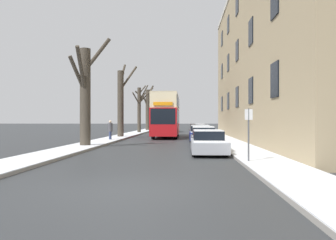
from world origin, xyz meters
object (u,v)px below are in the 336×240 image
Objects in this scene: parked_car_2 at (200,134)px; street_sign_post at (249,132)px; bare_tree_left_0 at (85,94)px; pedestrian_left_sidewalk at (110,130)px; bare_tree_left_3 at (147,108)px; double_decker_bus at (166,113)px; parked_car_0 at (208,143)px; bare_tree_left_1 at (121,101)px; oncoming_van at (167,123)px; bare_tree_left_2 at (140,108)px; parked_car_3 at (198,131)px; parked_car_1 at (203,137)px.

street_sign_post is (1.37, -14.91, 0.69)m from parked_car_2.
pedestrian_left_sidewalk is (0.16, 6.58, -2.62)m from bare_tree_left_0.
bare_tree_left_3 is 0.78× the size of double_decker_bus.
bare_tree_left_3 is at bearing 102.32° from street_sign_post.
double_decker_bus is 2.20× the size of parked_car_0.
bare_tree_left_1 is 17.92m from oncoming_van.
parked_car_0 is at bearing -24.71° from bare_tree_left_0.
bare_tree_left_2 reaches higher than parked_car_3.
double_decker_bus reaches higher than parked_car_1.
bare_tree_left_0 is 23.65m from bare_tree_left_2.
parked_car_2 is 0.96× the size of parked_car_3.
double_decker_bus is 2.30× the size of parked_car_2.
street_sign_post is at bearing -81.57° from oncoming_van.
double_decker_bus is 12.31m from parked_car_1.
parked_car_1 is (-0.00, 5.17, 0.04)m from parked_car_0.
parked_car_0 is 4.64m from street_sign_post.
parked_car_3 is at bearing -54.03° from bare_tree_left_2.
double_decker_bus is at bearing 70.48° from bare_tree_left_0.
oncoming_van reaches higher than pedestrian_left_sidewalk.
bare_tree_left_2 is at bearing 88.65° from bare_tree_left_1.
bare_tree_left_2 is 10.66m from bare_tree_left_3.
bare_tree_left_2 is 23.65m from parked_car_1.
parked_car_3 is at bearing -53.40° from pedestrian_left_sidewalk.
street_sign_post is (1.37, -21.11, 0.67)m from parked_car_3.
parked_car_0 is (7.69, -27.33, -2.99)m from bare_tree_left_2.
bare_tree_left_3 reaches higher than bare_tree_left_0.
bare_tree_left_1 reaches higher than oncoming_van.
double_decker_bus is 2.53× the size of parked_car_1.
pedestrian_left_sidewalk is (-7.84, -6.48, 0.33)m from parked_car_3.
oncoming_van is (3.72, -5.03, -2.60)m from bare_tree_left_3.
double_decker_bus is 2.22× the size of parked_car_3.
pedestrian_left_sidewalk reaches higher than parked_car_2.
parked_car_1 is at bearing 10.51° from bare_tree_left_0.
oncoming_van is (-4.16, 16.21, 0.67)m from parked_car_3.
double_decker_bus is (4.36, -10.47, -1.04)m from bare_tree_left_2.
bare_tree_left_1 is 1.77× the size of parked_car_2.
bare_tree_left_3 is (-0.19, 10.66, 0.34)m from bare_tree_left_2.
parked_car_2 is at bearing -73.98° from bare_tree_left_3.
street_sign_post reaches higher than parked_car_3.
street_sign_post is at bearing -74.06° from bare_tree_left_2.
oncoming_van is (-4.16, 22.41, 0.68)m from parked_car_2.
street_sign_post is at bearing -150.77° from pedestrian_left_sidewalk.
parked_car_1 is at bearing -52.73° from bare_tree_left_1.
parked_car_1 is at bearing -81.49° from oncoming_van.
oncoming_van is at bearing -53.52° from bare_tree_left_3.
bare_tree_left_1 is 13.52m from parked_car_1.
parked_car_0 is at bearing -90.00° from parked_car_2.
street_sign_post is (9.21, -14.63, 0.34)m from pedestrian_left_sidewalk.
bare_tree_left_3 is 33.92m from parked_car_1.
bare_tree_left_2 is at bearing -3.50° from pedestrian_left_sidewalk.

